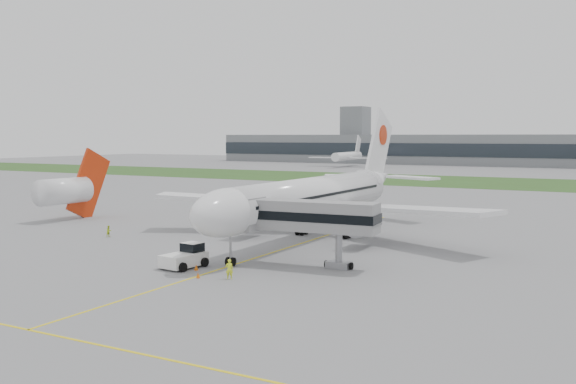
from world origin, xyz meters
The scene contains 14 objects.
ground centered at (0.00, 0.00, 0.00)m, with size 600.00×600.00×0.00m, color gray.
apron_markings centered at (0.00, -5.00, 0.00)m, with size 70.00×70.00×0.04m, color yellow, non-canonical shape.
grass_strip centered at (0.00, 120.00, 0.01)m, with size 600.00×50.00×0.02m, color #2F461A.
terminal_building centered at (0.00, 229.87, 7.00)m, with size 320.00×22.30×14.00m.
control_tower centered at (-90.00, 232.00, 0.00)m, with size 12.00×12.00×56.00m, color gray, non-canonical shape.
airliner centered at (0.00, 4.87, 5.66)m, with size 48.13×53.95×17.88m.
pushback_tug centered at (-3.62, -17.71, 1.11)m, with size 3.64×4.97×2.40m.
jet_bridge centered at (6.41, -11.79, 5.17)m, with size 15.08×5.45×6.99m.
safety_cone_left centered at (-1.76, -18.50, 0.30)m, with size 0.44×0.44×0.60m, color #DF5D0B.
safety_cone_right centered at (0.50, -21.23, 0.27)m, with size 0.39×0.39×0.53m, color #DF5D0B.
ground_crew_near centered at (3.37, -20.22, 0.96)m, with size 0.70×0.46×1.92m, color #EAFF2A.
ground_crew_far centered at (-24.72, -6.99, 0.77)m, with size 0.75×0.58×1.53m, color #C1DF25.
neighbor_aircraft centered at (-42.99, 2.64, 4.77)m, with size 4.20×14.67×12.04m.
distant_aircraft_left centered at (-75.13, 187.61, 0.00)m, with size 34.69×30.61×13.26m, color white, non-canonical shape.
Camera 1 is at (36.54, -69.22, 13.34)m, focal length 40.00 mm.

